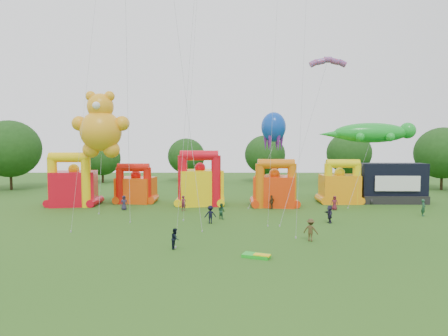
{
  "coord_description": "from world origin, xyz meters",
  "views": [
    {
      "loc": [
        -0.12,
        -25.69,
        8.61
      ],
      "look_at": [
        -0.26,
        18.0,
        5.56
      ],
      "focal_mm": 32.0,
      "sensor_mm": 36.0,
      "label": 1
    }
  ],
  "objects_px": {
    "octopus_kite": "(264,166)",
    "bouncy_castle_0": "(73,185)",
    "spectator_0": "(124,203)",
    "teddy_bear_kite": "(101,131)",
    "bouncy_castle_2": "(200,184)",
    "stage_trailer": "(393,184)",
    "spectator_4": "(272,202)",
    "gecko_kite": "(364,159)"
  },
  "relations": [
    {
      "from": "octopus_kite",
      "to": "spectator_4",
      "type": "height_order",
      "value": "octopus_kite"
    },
    {
      "from": "bouncy_castle_0",
      "to": "gecko_kite",
      "type": "distance_m",
      "value": 38.79
    },
    {
      "from": "stage_trailer",
      "to": "octopus_kite",
      "type": "bearing_deg",
      "value": 179.69
    },
    {
      "from": "teddy_bear_kite",
      "to": "spectator_0",
      "type": "relative_size",
      "value": 8.19
    },
    {
      "from": "gecko_kite",
      "to": "spectator_0",
      "type": "xyz_separation_m",
      "value": [
        -31.09,
        -4.81,
        -5.24
      ]
    },
    {
      "from": "spectator_0",
      "to": "spectator_4",
      "type": "height_order",
      "value": "spectator_0"
    },
    {
      "from": "octopus_kite",
      "to": "spectator_0",
      "type": "height_order",
      "value": "octopus_kite"
    },
    {
      "from": "teddy_bear_kite",
      "to": "gecko_kite",
      "type": "bearing_deg",
      "value": 7.81
    },
    {
      "from": "octopus_kite",
      "to": "bouncy_castle_0",
      "type": "bearing_deg",
      "value": -174.2
    },
    {
      "from": "teddy_bear_kite",
      "to": "bouncy_castle_0",
      "type": "bearing_deg",
      "value": 145.84
    },
    {
      "from": "octopus_kite",
      "to": "spectator_0",
      "type": "bearing_deg",
      "value": -161.43
    },
    {
      "from": "bouncy_castle_0",
      "to": "spectator_4",
      "type": "relative_size",
      "value": 4.05
    },
    {
      "from": "bouncy_castle_2",
      "to": "gecko_kite",
      "type": "height_order",
      "value": "gecko_kite"
    },
    {
      "from": "spectator_0",
      "to": "teddy_bear_kite",
      "type": "bearing_deg",
      "value": 156.56
    },
    {
      "from": "teddy_bear_kite",
      "to": "octopus_kite",
      "type": "distance_m",
      "value": 21.86
    },
    {
      "from": "stage_trailer",
      "to": "spectator_4",
      "type": "bearing_deg",
      "value": -163.34
    },
    {
      "from": "bouncy_castle_0",
      "to": "octopus_kite",
      "type": "bearing_deg",
      "value": 5.8
    },
    {
      "from": "gecko_kite",
      "to": "spectator_4",
      "type": "distance_m",
      "value": 14.41
    },
    {
      "from": "bouncy_castle_0",
      "to": "spectator_0",
      "type": "xyz_separation_m",
      "value": [
        7.51,
        -3.41,
        -1.77
      ]
    },
    {
      "from": "gecko_kite",
      "to": "bouncy_castle_0",
      "type": "bearing_deg",
      "value": -177.93
    },
    {
      "from": "spectator_0",
      "to": "spectator_4",
      "type": "xyz_separation_m",
      "value": [
        18.32,
        0.75,
        -0.03
      ]
    },
    {
      "from": "bouncy_castle_0",
      "to": "bouncy_castle_2",
      "type": "bearing_deg",
      "value": 1.8
    },
    {
      "from": "stage_trailer",
      "to": "bouncy_castle_2",
      "type": "bearing_deg",
      "value": -175.75
    },
    {
      "from": "bouncy_castle_0",
      "to": "bouncy_castle_2",
      "type": "height_order",
      "value": "bouncy_castle_2"
    },
    {
      "from": "gecko_kite",
      "to": "octopus_kite",
      "type": "distance_m",
      "value": 13.36
    },
    {
      "from": "teddy_bear_kite",
      "to": "spectator_4",
      "type": "bearing_deg",
      "value": 1.58
    },
    {
      "from": "gecko_kite",
      "to": "spectator_4",
      "type": "xyz_separation_m",
      "value": [
        -12.78,
        -4.06,
        -5.27
      ]
    },
    {
      "from": "teddy_bear_kite",
      "to": "gecko_kite",
      "type": "height_order",
      "value": "teddy_bear_kite"
    },
    {
      "from": "bouncy_castle_2",
      "to": "teddy_bear_kite",
      "type": "xyz_separation_m",
      "value": [
        -11.88,
        -3.77,
        6.92
      ]
    },
    {
      "from": "bouncy_castle_2",
      "to": "stage_trailer",
      "type": "relative_size",
      "value": 0.83
    },
    {
      "from": "bouncy_castle_0",
      "to": "bouncy_castle_2",
      "type": "xyz_separation_m",
      "value": [
        16.66,
        0.52,
        0.08
      ]
    },
    {
      "from": "bouncy_castle_0",
      "to": "gecko_kite",
      "type": "relative_size",
      "value": 0.53
    },
    {
      "from": "spectator_0",
      "to": "spectator_4",
      "type": "bearing_deg",
      "value": -17.63
    },
    {
      "from": "bouncy_castle_2",
      "to": "bouncy_castle_0",
      "type": "bearing_deg",
      "value": -178.2
    },
    {
      "from": "stage_trailer",
      "to": "octopus_kite",
      "type": "height_order",
      "value": "octopus_kite"
    },
    {
      "from": "gecko_kite",
      "to": "spectator_0",
      "type": "bearing_deg",
      "value": -171.21
    },
    {
      "from": "bouncy_castle_2",
      "to": "spectator_4",
      "type": "xyz_separation_m",
      "value": [
        9.17,
        -3.19,
        -1.88
      ]
    },
    {
      "from": "octopus_kite",
      "to": "spectator_0",
      "type": "relative_size",
      "value": 7.12
    },
    {
      "from": "bouncy_castle_0",
      "to": "spectator_0",
      "type": "relative_size",
      "value": 3.94
    },
    {
      "from": "bouncy_castle_2",
      "to": "stage_trailer",
      "type": "distance_m",
      "value": 26.44
    },
    {
      "from": "spectator_0",
      "to": "spectator_4",
      "type": "relative_size",
      "value": 1.03
    },
    {
      "from": "bouncy_castle_0",
      "to": "spectator_4",
      "type": "distance_m",
      "value": 26.03
    }
  ]
}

